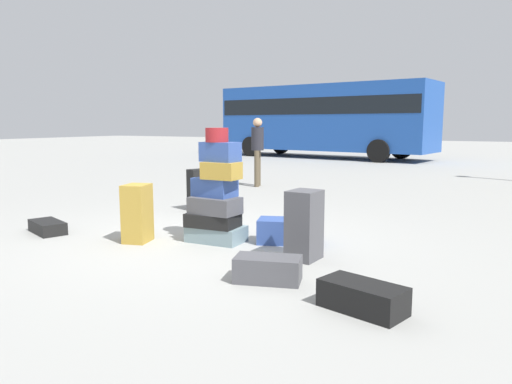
{
  "coord_description": "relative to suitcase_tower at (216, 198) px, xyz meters",
  "views": [
    {
      "loc": [
        3.56,
        -5.18,
        1.52
      ],
      "look_at": [
        0.2,
        1.09,
        0.51
      ],
      "focal_mm": 34.11,
      "sensor_mm": 36.0,
      "label": 1
    }
  ],
  "objects": [
    {
      "name": "suitcase_tower",
      "position": [
        0.0,
        0.0,
        0.0
      ],
      "size": [
        0.72,
        0.49,
        1.46
      ],
      "color": "gray",
      "rests_on": "ground"
    },
    {
      "name": "suitcase_charcoal_right_side",
      "position": [
        1.31,
        -0.22,
        -0.18
      ],
      "size": [
        0.35,
        0.39,
        0.78
      ],
      "primitive_type": "cube",
      "rotation": [
        0.0,
        0.0,
        -0.08
      ],
      "color": "#4C4C51",
      "rests_on": "ground"
    },
    {
      "name": "suitcase_black_white_trunk",
      "position": [
        2.32,
        -1.41,
        -0.46
      ],
      "size": [
        0.76,
        0.52,
        0.23
      ],
      "primitive_type": "cube",
      "rotation": [
        0.0,
        0.0,
        -0.28
      ],
      "color": "black",
      "rests_on": "ground"
    },
    {
      "name": "suitcase_black_foreground_far",
      "position": [
        -2.36,
        -0.69,
        -0.49
      ],
      "size": [
        0.73,
        0.54,
        0.17
      ],
      "primitive_type": "cube",
      "rotation": [
        0.0,
        0.0,
        -0.36
      ],
      "color": "black",
      "rests_on": "ground"
    },
    {
      "name": "suitcase_black_left_side",
      "position": [
        -1.52,
        1.77,
        -0.21
      ],
      "size": [
        0.33,
        0.39,
        0.73
      ],
      "primitive_type": "cube",
      "rotation": [
        0.0,
        0.0,
        -0.38
      ],
      "color": "black",
      "rests_on": "ground"
    },
    {
      "name": "parked_bus",
      "position": [
        -4.28,
        15.45,
        1.26
      ],
      "size": [
        9.83,
        3.85,
        3.15
      ],
      "rotation": [
        0.0,
        0.0,
        -0.14
      ],
      "color": "#1E4CA5",
      "rests_on": "ground"
    },
    {
      "name": "ground_plane",
      "position": [
        -0.21,
        0.01,
        -0.57
      ],
      "size": [
        80.0,
        80.0,
        0.0
      ],
      "primitive_type": "plane",
      "color": "#9E9E99"
    },
    {
      "name": "suitcase_charcoal_behind_tower",
      "position": [
        1.3,
        -1.11,
        -0.45
      ],
      "size": [
        0.7,
        0.49,
        0.25
      ],
      "primitive_type": "cube",
      "rotation": [
        0.0,
        0.0,
        0.28
      ],
      "color": "#4C4C51",
      "rests_on": "ground"
    },
    {
      "name": "person_bearded_onlooker",
      "position": [
        -2.15,
        5.18,
        0.41
      ],
      "size": [
        0.3,
        0.33,
        1.64
      ],
      "rotation": [
        0.0,
        0.0,
        -1.25
      ],
      "color": "brown",
      "rests_on": "ground"
    },
    {
      "name": "suitcase_tan_upright_blue",
      "position": [
        -0.9,
        -0.48,
        -0.2
      ],
      "size": [
        0.38,
        0.43,
        0.75
      ],
      "primitive_type": "cube",
      "rotation": [
        0.0,
        0.0,
        0.28
      ],
      "color": "#B28C33",
      "rests_on": "ground"
    },
    {
      "name": "suitcase_navy_foreground_near",
      "position": [
        0.84,
        0.37,
        -0.42
      ],
      "size": [
        0.84,
        0.61,
        0.31
      ],
      "primitive_type": "cube",
      "rotation": [
        0.0,
        0.0,
        0.33
      ],
      "color": "#334F99",
      "rests_on": "ground"
    }
  ]
}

